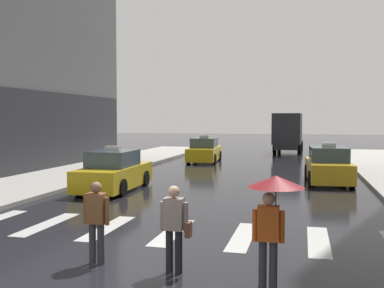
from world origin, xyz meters
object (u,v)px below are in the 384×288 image
taxi_lead (114,172)px  pedestrian_plain_coat (96,217)px  taxi_third (204,151)px  pedestrian_with_umbrella (273,200)px  taxi_second (328,166)px  pedestrian_with_handbag (175,224)px  box_truck (288,131)px

taxi_lead → pedestrian_plain_coat: size_ratio=2.77×
taxi_third → pedestrian_with_umbrella: size_ratio=2.38×
taxi_lead → taxi_third: bearing=85.6°
taxi_second → pedestrian_with_handbag: taxi_second is taller
pedestrian_with_umbrella → pedestrian_plain_coat: pedestrian_with_umbrella is taller
pedestrian_with_handbag → box_truck: bearing=88.0°
box_truck → taxi_second: bearing=-82.5°
taxi_second → pedestrian_with_handbag: bearing=-104.5°
taxi_third → pedestrian_with_umbrella: pedestrian_with_umbrella is taller
taxi_second → taxi_third: same height
taxi_third → pedestrian_with_handbag: bearing=-79.1°
box_truck → pedestrian_with_handbag: box_truck is taller
taxi_third → pedestrian_with_umbrella: (5.98, -21.91, 0.79)m
taxi_second → taxi_third: bearing=132.7°
pedestrian_with_handbag → pedestrian_plain_coat: size_ratio=1.00×
pedestrian_with_umbrella → pedestrian_plain_coat: 3.58m
taxi_lead → taxi_third: (0.98, 12.73, 0.00)m
taxi_second → taxi_third: size_ratio=1.00×
pedestrian_with_umbrella → pedestrian_plain_coat: bearing=172.3°
box_truck → pedestrian_with_umbrella: (0.75, -31.61, -0.34)m
taxi_lead → box_truck: bearing=74.5°
box_truck → pedestrian_with_handbag: size_ratio=4.60×
taxi_second → pedestrian_plain_coat: taxi_second is taller
taxi_second → pedestrian_with_handbag: 13.79m
taxi_second → box_truck: bearing=97.5°
taxi_lead → pedestrian_with_handbag: (5.13, -8.86, 0.21)m
pedestrian_plain_coat → taxi_second: bearing=68.8°
pedestrian_with_handbag → taxi_lead: bearing=120.1°
pedestrian_with_umbrella → pedestrian_plain_coat: (-3.50, 0.47, -0.58)m
taxi_lead → box_truck: 23.30m
taxi_second → taxi_third: (-7.60, 8.23, 0.00)m
pedestrian_with_umbrella → pedestrian_with_handbag: bearing=169.8°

